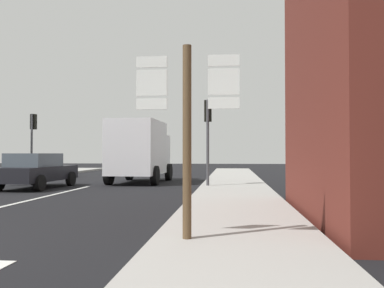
{
  "coord_description": "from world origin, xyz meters",
  "views": [
    {
      "loc": [
        6.28,
        -5.16,
        1.49
      ],
      "look_at": [
        4.98,
        8.24,
        1.79
      ],
      "focal_mm": 37.53,
      "sensor_mm": 36.0,
      "label": 1
    }
  ],
  "objects": [
    {
      "name": "sidewalk_right",
      "position": [
        6.41,
        8.0,
        0.07
      ],
      "size": [
        2.8,
        44.0,
        0.14
      ],
      "primitive_type": "cube",
      "color": "#9E9B96",
      "rests_on": "ground"
    },
    {
      "name": "sedan_far",
      "position": [
        -1.91,
        11.05,
        0.76
      ],
      "size": [
        2.13,
        4.28,
        1.47
      ],
      "color": "black",
      "rests_on": "ground"
    },
    {
      "name": "ground_plane",
      "position": [
        0.0,
        10.0,
        0.0
      ],
      "size": [
        80.0,
        80.0,
        0.0
      ],
      "primitive_type": "plane",
      "color": "black"
    },
    {
      "name": "delivery_truck",
      "position": [
        1.74,
        14.54,
        1.65
      ],
      "size": [
        2.61,
        5.06,
        3.05
      ],
      "color": "silver",
      "rests_on": "ground"
    },
    {
      "name": "traffic_light_far_left",
      "position": [
        -5.32,
        17.34,
        2.8
      ],
      "size": [
        0.3,
        0.49,
        3.78
      ],
      "color": "#47474C",
      "rests_on": "ground"
    },
    {
      "name": "traffic_light_near_right",
      "position": [
        5.32,
        11.62,
        2.74
      ],
      "size": [
        0.3,
        0.49,
        3.71
      ],
      "color": "#47474C",
      "rests_on": "ground"
    },
    {
      "name": "lane_centre_stripe",
      "position": [
        0.0,
        6.0,
        0.01
      ],
      "size": [
        0.16,
        12.0,
        0.01
      ],
      "primitive_type": "cube",
      "color": "silver",
      "rests_on": "ground"
    },
    {
      "name": "route_sign_post",
      "position": [
        5.59,
        1.15,
        1.91
      ],
      "size": [
        1.66,
        0.14,
        3.2
      ],
      "color": "brown",
      "rests_on": "ground"
    }
  ]
}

